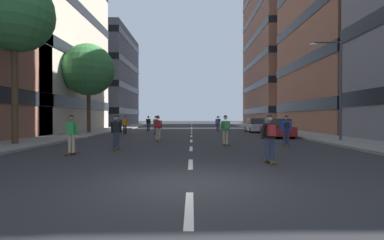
{
  "coord_description": "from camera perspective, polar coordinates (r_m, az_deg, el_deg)",
  "views": [
    {
      "loc": [
        0.05,
        -7.37,
        1.68
      ],
      "look_at": [
        0.0,
        28.99,
        1.28
      ],
      "focal_mm": 27.43,
      "sensor_mm": 36.0,
      "label": 1
    }
  ],
  "objects": [
    {
      "name": "ground_plane",
      "position": [
        34.8,
        -0.0,
        -2.13
      ],
      "size": [
        164.32,
        164.32,
        0.0
      ],
      "primitive_type": "plane",
      "color": "#28282B"
    },
    {
      "name": "sidewalk_left",
      "position": [
        39.56,
        -14.91,
        -1.72
      ],
      "size": [
        3.86,
        75.31,
        0.14
      ],
      "primitive_type": "cube",
      "color": "gray",
      "rests_on": "ground_plane"
    },
    {
      "name": "sidewalk_right",
      "position": [
        39.53,
        14.93,
        -1.72
      ],
      "size": [
        3.86,
        75.31,
        0.14
      ],
      "primitive_type": "cube",
      "color": "gray",
      "rests_on": "ground_plane"
    },
    {
      "name": "lane_markings",
      "position": [
        35.41,
        -0.0,
        -2.08
      ],
      "size": [
        0.16,
        62.2,
        0.01
      ],
      "color": "silver",
      "rests_on": "ground_plane"
    },
    {
      "name": "building_left_mid",
      "position": [
        40.19,
        -31.5,
        17.02
      ],
      "size": [
        16.06,
        19.33,
        25.99
      ],
      "color": "#BCB29E",
      "rests_on": "ground_plane"
    },
    {
      "name": "building_left_far",
      "position": [
        61.54,
        -19.18,
        7.61
      ],
      "size": [
        16.06,
        18.1,
        18.2
      ],
      "color": "slate",
      "rests_on": "ground_plane"
    },
    {
      "name": "building_right_mid",
      "position": [
        39.85,
        31.52,
        15.56
      ],
      "size": [
        16.06,
        17.33,
        23.84
      ],
      "color": "brown",
      "rests_on": "ground_plane"
    },
    {
      "name": "building_right_far",
      "position": [
        63.47,
        19.29,
        16.49
      ],
      "size": [
        16.06,
        23.2,
        37.93
      ],
      "color": "brown",
      "rests_on": "ground_plane"
    },
    {
      "name": "parked_car_near",
      "position": [
        32.84,
        12.39,
        -1.09
      ],
      "size": [
        1.82,
        4.4,
        1.52
      ],
      "color": "#B2B7BF",
      "rests_on": "ground_plane"
    },
    {
      "name": "parked_car_mid",
      "position": [
        25.04,
        16.32,
        -1.64
      ],
      "size": [
        1.82,
        4.4,
        1.52
      ],
      "color": "maroon",
      "rests_on": "ground_plane"
    },
    {
      "name": "street_tree_near",
      "position": [
        31.06,
        -19.4,
        9.17
      ],
      "size": [
        5.08,
        5.08,
        8.73
      ],
      "color": "#4C3823",
      "rests_on": "sidewalk_left"
    },
    {
      "name": "street_tree_mid",
      "position": [
        20.62,
        -31.22,
        17.27
      ],
      "size": [
        4.44,
        4.44,
        9.74
      ],
      "color": "#4C3823",
      "rests_on": "sidewalk_left"
    },
    {
      "name": "streetlamp_right",
      "position": [
        21.48,
        26.16,
        7.14
      ],
      "size": [
        2.13,
        0.3,
        6.5
      ],
      "color": "#3F3F44",
      "rests_on": "sidewalk_right"
    },
    {
      "name": "skater_0",
      "position": [
        28.51,
        -12.83,
        -0.78
      ],
      "size": [
        0.55,
        0.92,
        1.78
      ],
      "color": "brown",
      "rests_on": "ground_plane"
    },
    {
      "name": "skater_1",
      "position": [
        33.82,
        -8.41,
        -0.55
      ],
      "size": [
        0.56,
        0.92,
        1.78
      ],
      "color": "brown",
      "rests_on": "ground_plane"
    },
    {
      "name": "skater_2",
      "position": [
        34.71,
        5.09,
        -0.52
      ],
      "size": [
        0.53,
        0.9,
        1.78
      ],
      "color": "brown",
      "rests_on": "ground_plane"
    },
    {
      "name": "skater_3",
      "position": [
        17.29,
        6.63,
        -1.58
      ],
      "size": [
        0.56,
        0.92,
        1.78
      ],
      "color": "brown",
      "rests_on": "ground_plane"
    },
    {
      "name": "skater_4",
      "position": [
        20.68,
        -6.53,
        -1.21
      ],
      "size": [
        0.56,
        0.92,
        1.78
      ],
      "color": "brown",
      "rests_on": "ground_plane"
    },
    {
      "name": "skater_5",
      "position": [
        15.33,
        -14.46,
        -1.99
      ],
      "size": [
        0.55,
        0.91,
        1.78
      ],
      "color": "brown",
      "rests_on": "ground_plane"
    },
    {
      "name": "skater_6",
      "position": [
        42.69,
        5.4,
        -0.26
      ],
      "size": [
        0.57,
        0.92,
        1.78
      ],
      "color": "brown",
      "rests_on": "ground_plane"
    },
    {
      "name": "skater_7",
      "position": [
        17.44,
        17.94,
        -1.58
      ],
      "size": [
        0.55,
        0.92,
        1.78
      ],
      "color": "brown",
      "rests_on": "ground_plane"
    },
    {
      "name": "skater_8",
      "position": [
        28.68,
        -7.01,
        -0.7
      ],
      "size": [
        0.56,
        0.92,
        1.78
      ],
      "color": "brown",
      "rests_on": "ground_plane"
    },
    {
      "name": "skater_9",
      "position": [
        14.05,
        -22.31,
        -2.25
      ],
      "size": [
        0.56,
        0.92,
        1.78
      ],
      "color": "brown",
      "rests_on": "ground_plane"
    },
    {
      "name": "skater_10",
      "position": [
        11.01,
        14.98,
        -2.85
      ],
      "size": [
        0.55,
        0.92,
        1.78
      ],
      "color": "brown",
      "rests_on": "ground_plane"
    },
    {
      "name": "skater_11",
      "position": [
        24.76,
        -14.05,
        -0.92
      ],
      "size": [
        0.55,
        0.92,
        1.78
      ],
      "color": "brown",
      "rests_on": "ground_plane"
    }
  ]
}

